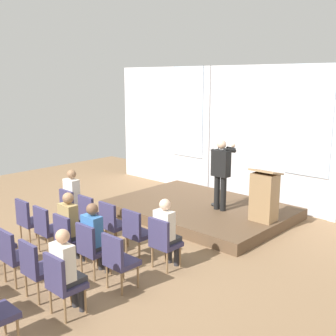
# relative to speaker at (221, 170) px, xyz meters

# --- Properties ---
(ground_plane) EXTENTS (15.44, 15.44, 0.00)m
(ground_plane) POSITION_rel_speaker_xyz_m (-0.59, -4.16, -1.23)
(ground_plane) COLOR #846647
(rear_partition) EXTENTS (9.38, 0.14, 3.64)m
(rear_partition) POSITION_rel_speaker_xyz_m (-0.57, 1.77, 0.62)
(rear_partition) COLOR silver
(rear_partition) RESTS_ON ground
(stage_platform) EXTENTS (4.18, 2.98, 0.26)m
(stage_platform) POSITION_rel_speaker_xyz_m (-0.59, -0.02, -1.10)
(stage_platform) COLOR brown
(stage_platform) RESTS_ON ground
(speaker) EXTENTS (0.50, 0.69, 1.67)m
(speaker) POSITION_rel_speaker_xyz_m (0.00, 0.00, 0.00)
(speaker) COLOR black
(speaker) RESTS_ON stage_platform
(mic_stand) EXTENTS (0.28, 0.28, 1.55)m
(mic_stand) POSITION_rel_speaker_xyz_m (-0.26, 0.23, -0.63)
(mic_stand) COLOR black
(mic_stand) RESTS_ON stage_platform
(lectern) EXTENTS (0.60, 0.48, 1.16)m
(lectern) POSITION_rel_speaker_xyz_m (1.15, 0.01, -0.41)
(lectern) COLOR #93724C
(lectern) RESTS_ON stage_platform
(chair_r0_c0) EXTENTS (0.46, 0.44, 0.94)m
(chair_r0_c0) POSITION_rel_speaker_xyz_m (-1.98, -2.79, -0.69)
(chair_r0_c0) COLOR olive
(chair_r0_c0) RESTS_ON ground
(audience_r0_c0) EXTENTS (0.36, 0.39, 1.37)m
(audience_r0_c0) POSITION_rel_speaker_xyz_m (-1.98, -2.72, -0.47)
(audience_r0_c0) COLOR #2D2D33
(audience_r0_c0) RESTS_ON ground
(chair_r0_c1) EXTENTS (0.46, 0.44, 0.94)m
(chair_r0_c1) POSITION_rel_speaker_xyz_m (-1.29, -2.79, -0.69)
(chair_r0_c1) COLOR olive
(chair_r0_c1) RESTS_ON ground
(chair_r0_c2) EXTENTS (0.46, 0.44, 0.94)m
(chair_r0_c2) POSITION_rel_speaker_xyz_m (-0.59, -2.79, -0.69)
(chair_r0_c2) COLOR olive
(chair_r0_c2) RESTS_ON ground
(chair_r0_c3) EXTENTS (0.46, 0.44, 0.94)m
(chair_r0_c3) POSITION_rel_speaker_xyz_m (0.10, -2.79, -0.69)
(chair_r0_c3) COLOR olive
(chair_r0_c3) RESTS_ON ground
(chair_r0_c4) EXTENTS (0.46, 0.44, 0.94)m
(chair_r0_c4) POSITION_rel_speaker_xyz_m (0.80, -2.79, -0.69)
(chair_r0_c4) COLOR olive
(chair_r0_c4) RESTS_ON ground
(audience_r0_c4) EXTENTS (0.36, 0.39, 1.27)m
(audience_r0_c4) POSITION_rel_speaker_xyz_m (0.80, -2.71, -0.52)
(audience_r0_c4) COLOR #2D2D33
(audience_r0_c4) RESTS_ON ground
(chair_r1_c0) EXTENTS (0.46, 0.44, 0.94)m
(chair_r1_c0) POSITION_rel_speaker_xyz_m (-1.98, -3.82, -0.69)
(chair_r1_c0) COLOR olive
(chair_r1_c0) RESTS_ON ground
(chair_r1_c1) EXTENTS (0.46, 0.44, 0.94)m
(chair_r1_c1) POSITION_rel_speaker_xyz_m (-1.29, -3.82, -0.69)
(chair_r1_c1) COLOR olive
(chair_r1_c1) RESTS_ON ground
(chair_r1_c2) EXTENTS (0.46, 0.44, 0.94)m
(chair_r1_c2) POSITION_rel_speaker_xyz_m (-0.59, -3.82, -0.69)
(chair_r1_c2) COLOR olive
(chair_r1_c2) RESTS_ON ground
(audience_r1_c2) EXTENTS (0.36, 0.39, 1.33)m
(audience_r1_c2) POSITION_rel_speaker_xyz_m (-0.59, -3.74, -0.49)
(audience_r1_c2) COLOR #2D2D33
(audience_r1_c2) RESTS_ON ground
(chair_r1_c3) EXTENTS (0.46, 0.44, 0.94)m
(chair_r1_c3) POSITION_rel_speaker_xyz_m (0.10, -3.82, -0.69)
(chair_r1_c3) COLOR olive
(chair_r1_c3) RESTS_ON ground
(audience_r1_c3) EXTENTS (0.36, 0.39, 1.28)m
(audience_r1_c3) POSITION_rel_speaker_xyz_m (0.10, -3.74, -0.51)
(audience_r1_c3) COLOR #2D2D33
(audience_r1_c3) RESTS_ON ground
(chair_r1_c4) EXTENTS (0.46, 0.44, 0.94)m
(chair_r1_c4) POSITION_rel_speaker_xyz_m (0.80, -3.82, -0.69)
(chair_r1_c4) COLOR olive
(chair_r1_c4) RESTS_ON ground
(chair_r2_c2) EXTENTS (0.46, 0.44, 0.94)m
(chair_r2_c2) POSITION_rel_speaker_xyz_m (-0.59, -4.84, -0.69)
(chair_r2_c2) COLOR olive
(chair_r2_c2) RESTS_ON ground
(chair_r2_c3) EXTENTS (0.46, 0.44, 0.94)m
(chair_r2_c3) POSITION_rel_speaker_xyz_m (0.10, -4.84, -0.69)
(chair_r2_c3) COLOR olive
(chair_r2_c3) RESTS_ON ground
(chair_r2_c4) EXTENTS (0.46, 0.44, 0.94)m
(chair_r2_c4) POSITION_rel_speaker_xyz_m (0.80, -4.84, -0.69)
(chair_r2_c4) COLOR olive
(chair_r2_c4) RESTS_ON ground
(audience_r2_c4) EXTENTS (0.36, 0.39, 1.29)m
(audience_r2_c4) POSITION_rel_speaker_xyz_m (0.80, -4.76, -0.51)
(audience_r2_c4) COLOR #2D2D33
(audience_r2_c4) RESTS_ON ground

